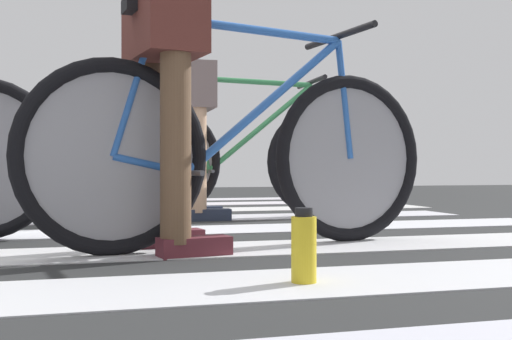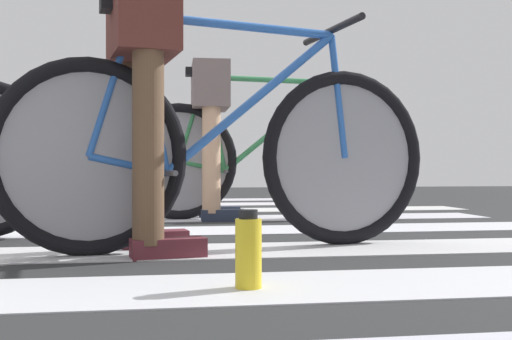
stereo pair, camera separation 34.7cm
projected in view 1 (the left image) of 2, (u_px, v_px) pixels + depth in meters
The scene contains 7 objects.
ground at pixel (75, 233), 3.14m from camera, with size 18.00×14.00×0.02m.
crosswalk_markings at pixel (81, 233), 3.03m from camera, with size 5.47×6.55×0.00m.
bicycle_1_of_3 at pixel (241, 151), 2.47m from camera, with size 1.72×0.55×0.93m.
cyclist_1_of_3 at pixel (165, 79), 2.34m from camera, with size 0.37×0.44×1.00m.
bicycle_3_of_3 at pixel (243, 157), 3.98m from camera, with size 1.74×0.52×0.93m.
cyclist_3_of_3 at pixel (195, 119), 3.90m from camera, with size 0.32×0.41×0.96m.
water_bottle at pixel (304, 248), 1.71m from camera, with size 0.07×0.07×0.21m.
Camera 1 is at (0.04, -3.26, 0.33)m, focal length 44.00 mm.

